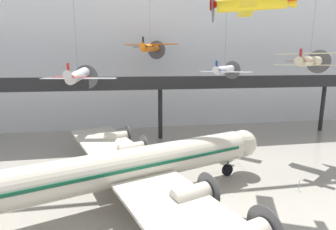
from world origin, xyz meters
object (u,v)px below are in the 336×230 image
Objects in this scene: suspended_plane_silver_racer at (78,76)px; suspended_plane_orange_highwing at (150,48)px; stanchion_barrier at (299,187)px; airliner_silver_main at (127,167)px; suspended_plane_yellow_lowwing at (251,4)px; suspended_plane_cream_biplane at (310,61)px; suspended_plane_white_twin at (225,70)px.

suspended_plane_orange_highwing reaches higher than suspended_plane_silver_racer.
suspended_plane_silver_racer is 1.43× the size of suspended_plane_orange_highwing.
stanchion_barrier is at bearing -114.30° from suspended_plane_silver_racer.
airliner_silver_main is 2.53× the size of suspended_plane_silver_racer.
airliner_silver_main is 18.76m from suspended_plane_yellow_lowwing.
suspended_plane_orange_highwing is at bearing 58.97° from airliner_silver_main.
suspended_plane_white_twin is at bearing 106.82° from suspended_plane_cream_biplane.
suspended_plane_yellow_lowwing reaches higher than suspended_plane_cream_biplane.
suspended_plane_white_twin is at bearing -101.89° from suspended_plane_orange_highwing.
stanchion_barrier is (12.20, -22.36, -14.55)m from suspended_plane_orange_highwing.
airliner_silver_main is 25.60m from suspended_plane_cream_biplane.
airliner_silver_main is at bearing -166.39° from suspended_plane_orange_highwing.
suspended_plane_white_twin is (14.45, 14.13, 8.10)m from airliner_silver_main.
suspended_plane_yellow_lowwing is at bearing -115.69° from suspended_plane_silver_racer.
suspended_plane_yellow_lowwing is at bearing -10.16° from airliner_silver_main.
stanchion_barrier is (22.55, -14.54, -10.47)m from suspended_plane_silver_racer.
stanchion_barrier is at bearing 176.21° from suspended_plane_yellow_lowwing.
stanchion_barrier is at bearing -21.51° from airliner_silver_main.
suspended_plane_cream_biplane is at bearing -1.44° from airliner_silver_main.
suspended_plane_silver_racer is at bearing -10.54° from suspended_plane_yellow_lowwing.
suspended_plane_cream_biplane is (8.26, -6.87, 1.23)m from suspended_plane_white_twin.
suspended_plane_white_twin is 1.39× the size of suspended_plane_yellow_lowwing.
suspended_plane_white_twin is 1.09× the size of suspended_plane_cream_biplane.
suspended_plane_cream_biplane is at bearing -103.00° from suspended_plane_orange_highwing.
suspended_plane_white_twin reaches higher than airliner_silver_main.
suspended_plane_cream_biplane reaches higher than suspended_plane_silver_racer.
suspended_plane_yellow_lowwing reaches higher than suspended_plane_white_twin.
airliner_silver_main is 2.78× the size of suspended_plane_white_twin.
suspended_plane_orange_highwing is (10.34, 7.82, 4.09)m from suspended_plane_silver_racer.
suspended_plane_silver_racer is 13.60m from suspended_plane_orange_highwing.
suspended_plane_orange_highwing reaches higher than stanchion_barrier.
suspended_plane_yellow_lowwing is (11.83, 1.88, 14.44)m from airliner_silver_main.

